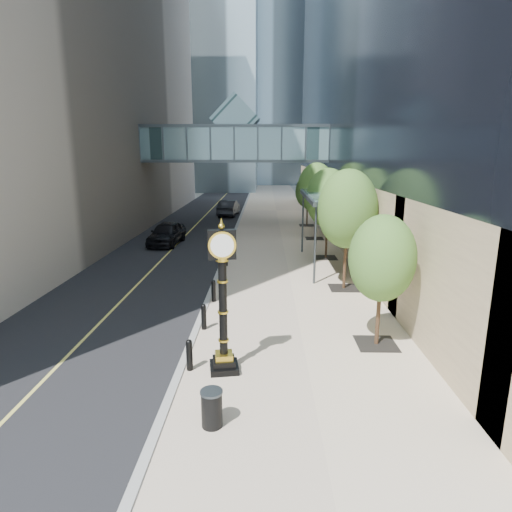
# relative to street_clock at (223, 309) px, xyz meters

# --- Properties ---
(ground) EXTENTS (320.00, 320.00, 0.00)m
(ground) POSITION_rel_street_clock_xyz_m (1.63, -1.00, -2.07)
(ground) COLOR gray
(ground) RESTS_ON ground
(road) EXTENTS (8.00, 180.00, 0.02)m
(road) POSITION_rel_street_clock_xyz_m (-5.37, 39.00, -2.06)
(road) COLOR black
(road) RESTS_ON ground
(sidewalk) EXTENTS (8.00, 180.00, 0.06)m
(sidewalk) POSITION_rel_street_clock_xyz_m (2.63, 39.00, -2.04)
(sidewalk) COLOR tan
(sidewalk) RESTS_ON ground
(curb) EXTENTS (0.25, 180.00, 0.07)m
(curb) POSITION_rel_street_clock_xyz_m (-1.37, 39.00, -2.04)
(curb) COLOR gray
(curb) RESTS_ON ground
(distant_tower_c) EXTENTS (22.00, 22.00, 65.00)m
(distant_tower_c) POSITION_rel_street_clock_xyz_m (-4.37, 119.00, 30.43)
(distant_tower_c) COLOR #A7C4D2
(distant_tower_c) RESTS_ON ground
(skywalk) EXTENTS (17.00, 4.20, 5.80)m
(skywalk) POSITION_rel_street_clock_xyz_m (-1.37, 27.00, 5.64)
(skywalk) COLOR slate
(skywalk) RESTS_ON ground
(entrance_canopy) EXTENTS (3.00, 8.00, 4.38)m
(entrance_canopy) POSITION_rel_street_clock_xyz_m (5.11, 13.00, 2.12)
(entrance_canopy) COLOR #383F44
(entrance_canopy) RESTS_ON ground
(bollard_row) EXTENTS (0.20, 16.20, 0.90)m
(bollard_row) POSITION_rel_street_clock_xyz_m (-1.07, 8.00, -1.56)
(bollard_row) COLOR black
(bollard_row) RESTS_ON sidewalk
(street_trees) EXTENTS (2.90, 28.28, 5.96)m
(street_trees) POSITION_rel_street_clock_xyz_m (5.23, 15.13, 1.74)
(street_trees) COLOR black
(street_trees) RESTS_ON sidewalk
(street_clock) EXTENTS (1.00, 1.00, 4.64)m
(street_clock) POSITION_rel_street_clock_xyz_m (0.00, 0.00, 0.00)
(street_clock) COLOR black
(street_clock) RESTS_ON sidewalk
(trash_bin) EXTENTS (0.60, 0.60, 0.90)m
(trash_bin) POSITION_rel_street_clock_xyz_m (-0.03, -2.81, -1.56)
(trash_bin) COLOR black
(trash_bin) RESTS_ON sidewalk
(pedestrian) EXTENTS (0.70, 0.49, 1.81)m
(pedestrian) POSITION_rel_street_clock_xyz_m (6.13, 10.36, -1.11)
(pedestrian) COLOR beige
(pedestrian) RESTS_ON sidewalk
(car_near) EXTENTS (2.35, 5.08, 1.69)m
(car_near) POSITION_rel_street_clock_xyz_m (-6.10, 19.24, -1.21)
(car_near) COLOR black
(car_near) RESTS_ON road
(car_far) EXTENTS (2.21, 5.26, 1.69)m
(car_far) POSITION_rel_street_clock_xyz_m (-2.76, 34.94, -1.21)
(car_far) COLOR black
(car_far) RESTS_ON road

